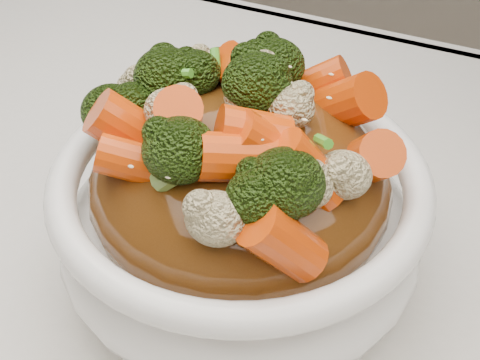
% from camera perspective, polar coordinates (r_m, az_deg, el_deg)
% --- Properties ---
extents(tablecloth, '(1.20, 0.80, 0.04)m').
position_cam_1_polar(tablecloth, '(0.49, -4.41, -9.69)').
color(tablecloth, silver).
rests_on(tablecloth, dining_table).
extents(bowl, '(0.24, 0.24, 0.09)m').
position_cam_1_polar(bowl, '(0.44, -0.00, -3.55)').
color(bowl, white).
rests_on(bowl, tablecloth).
extents(sauce_base, '(0.19, 0.19, 0.10)m').
position_cam_1_polar(sauce_base, '(0.42, 0.00, -0.34)').
color(sauce_base, '#4D290D').
rests_on(sauce_base, bowl).
extents(carrots, '(0.19, 0.19, 0.05)m').
position_cam_1_polar(carrots, '(0.38, 0.00, 7.57)').
color(carrots, '#D34106').
rests_on(carrots, sauce_base).
extents(broccoli, '(0.19, 0.19, 0.05)m').
position_cam_1_polar(broccoli, '(0.38, 0.00, 7.43)').
color(broccoli, black).
rests_on(broccoli, sauce_base).
extents(cauliflower, '(0.19, 0.19, 0.04)m').
position_cam_1_polar(cauliflower, '(0.38, 0.00, 7.15)').
color(cauliflower, beige).
rests_on(cauliflower, sauce_base).
extents(scallions, '(0.14, 0.14, 0.02)m').
position_cam_1_polar(scallions, '(0.38, 0.00, 7.71)').
color(scallions, '#3F9522').
rests_on(scallions, sauce_base).
extents(sesame_seeds, '(0.17, 0.17, 0.01)m').
position_cam_1_polar(sesame_seeds, '(0.38, 0.00, 7.71)').
color(sesame_seeds, beige).
rests_on(sesame_seeds, sauce_base).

